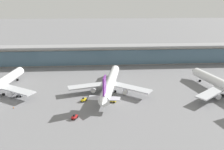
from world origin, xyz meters
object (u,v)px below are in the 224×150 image
object	(u,v)px
airliner_centre_stand	(110,83)
service_truck_near_nose_red	(75,117)
safety_cone_bravo	(14,107)
service_truck_at_far_stand_yellow	(111,100)
service_truck_mid_apron_grey	(20,95)
service_truck_under_wing_yellow	(84,100)

from	to	relation	value
airliner_centre_stand	service_truck_near_nose_red	world-z (taller)	airliner_centre_stand
airliner_centre_stand	safety_cone_bravo	size ratio (longest dim) A/B	81.86
service_truck_at_far_stand_yellow	airliner_centre_stand	bearing A→B (deg)	88.26
safety_cone_bravo	service_truck_at_far_stand_yellow	bearing A→B (deg)	4.76
airliner_centre_stand	safety_cone_bravo	distance (m)	48.53
airliner_centre_stand	service_truck_mid_apron_grey	world-z (taller)	airliner_centre_stand
service_truck_under_wing_yellow	safety_cone_bravo	distance (m)	31.97
service_truck_under_wing_yellow	service_truck_at_far_stand_yellow	world-z (taller)	service_truck_at_far_stand_yellow
service_truck_under_wing_yellow	service_truck_mid_apron_grey	xyz separation A→B (m)	(-33.05, 7.68, 0.00)
safety_cone_bravo	service_truck_mid_apron_grey	bearing A→B (deg)	96.68
airliner_centre_stand	safety_cone_bravo	xyz separation A→B (m)	(-45.35, -16.69, -4.51)
service_truck_near_nose_red	service_truck_at_far_stand_yellow	world-z (taller)	service_truck_at_far_stand_yellow
service_truck_near_nose_red	service_truck_under_wing_yellow	xyz separation A→B (m)	(2.77, 16.42, 0.00)
service_truck_mid_apron_grey	service_truck_at_far_stand_yellow	xyz separation A→B (m)	(46.44, -8.90, -0.07)
airliner_centre_stand	service_truck_near_nose_red	xyz separation A→B (m)	(-16.54, -28.15, -3.96)
service_truck_at_far_stand_yellow	safety_cone_bravo	world-z (taller)	service_truck_at_far_stand_yellow
airliner_centre_stand	service_truck_under_wing_yellow	bearing A→B (deg)	-139.57
service_truck_near_nose_red	service_truck_at_far_stand_yellow	bearing A→B (deg)	43.26
service_truck_near_nose_red	service_truck_under_wing_yellow	distance (m)	16.65
service_truck_mid_apron_grey	service_truck_near_nose_red	bearing A→B (deg)	-38.51
service_truck_at_far_stand_yellow	service_truck_mid_apron_grey	bearing A→B (deg)	169.15
airliner_centre_stand	service_truck_mid_apron_grey	size ratio (longest dim) A/B	18.13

